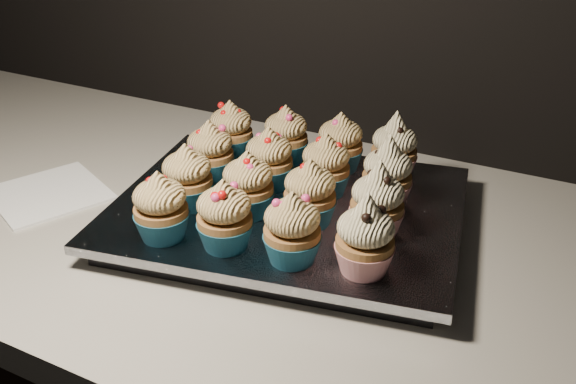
% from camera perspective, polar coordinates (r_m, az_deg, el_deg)
% --- Properties ---
extents(worktop, '(2.44, 0.64, 0.04)m').
position_cam_1_polar(worktop, '(0.87, -4.74, -3.09)').
color(worktop, beige).
rests_on(worktop, cabinet).
extents(napkin, '(0.19, 0.19, 0.00)m').
position_cam_1_polar(napkin, '(0.96, -20.48, -0.13)').
color(napkin, white).
rests_on(napkin, worktop).
extents(baking_tray, '(0.44, 0.37, 0.02)m').
position_cam_1_polar(baking_tray, '(0.82, 0.00, -2.40)').
color(baking_tray, black).
rests_on(baking_tray, worktop).
extents(foil_lining, '(0.48, 0.41, 0.01)m').
position_cam_1_polar(foil_lining, '(0.81, 0.00, -1.37)').
color(foil_lining, silver).
rests_on(foil_lining, baking_tray).
extents(cupcake_0, '(0.06, 0.06, 0.08)m').
position_cam_1_polar(cupcake_0, '(0.74, -11.25, -1.40)').
color(cupcake_0, '#1A5F7D').
rests_on(cupcake_0, foil_lining).
extents(cupcake_1, '(0.06, 0.06, 0.08)m').
position_cam_1_polar(cupcake_1, '(0.71, -5.67, -2.22)').
color(cupcake_1, '#1A5F7D').
rests_on(cupcake_1, foil_lining).
extents(cupcake_2, '(0.06, 0.06, 0.08)m').
position_cam_1_polar(cupcake_2, '(0.68, 0.37, -3.39)').
color(cupcake_2, '#1A5F7D').
rests_on(cupcake_2, foil_lining).
extents(cupcake_3, '(0.06, 0.06, 0.10)m').
position_cam_1_polar(cupcake_3, '(0.67, 6.87, -4.11)').
color(cupcake_3, '#A5161F').
rests_on(cupcake_3, foil_lining).
extents(cupcake_4, '(0.06, 0.06, 0.08)m').
position_cam_1_polar(cupcake_4, '(0.80, -8.93, 1.22)').
color(cupcake_4, '#1A5F7D').
rests_on(cupcake_4, foil_lining).
extents(cupcake_5, '(0.06, 0.06, 0.08)m').
position_cam_1_polar(cupcake_5, '(0.77, -3.57, 0.55)').
color(cupcake_5, '#1A5F7D').
rests_on(cupcake_5, foil_lining).
extents(cupcake_6, '(0.06, 0.06, 0.08)m').
position_cam_1_polar(cupcake_6, '(0.75, 1.95, -0.23)').
color(cupcake_6, '#1A5F7D').
rests_on(cupcake_6, foil_lining).
extents(cupcake_7, '(0.06, 0.06, 0.10)m').
position_cam_1_polar(cupcake_7, '(0.74, 7.95, -0.94)').
color(cupcake_7, '#A5161F').
rests_on(cupcake_7, foil_lining).
extents(cupcake_8, '(0.06, 0.06, 0.08)m').
position_cam_1_polar(cupcake_8, '(0.86, -6.92, 3.50)').
color(cupcake_8, '#1A5F7D').
rests_on(cupcake_8, foil_lining).
extents(cupcake_9, '(0.06, 0.06, 0.08)m').
position_cam_1_polar(cupcake_9, '(0.84, -1.68, 2.88)').
color(cupcake_9, '#1A5F7D').
rests_on(cupcake_9, foil_lining).
extents(cupcake_10, '(0.06, 0.06, 0.08)m').
position_cam_1_polar(cupcake_10, '(0.82, 3.37, 2.26)').
color(cupcake_10, '#1A5F7D').
rests_on(cupcake_10, foil_lining).
extents(cupcake_11, '(0.06, 0.06, 0.10)m').
position_cam_1_polar(cupcake_11, '(0.80, 8.82, 1.55)').
color(cupcake_11, '#A5161F').
rests_on(cupcake_11, foil_lining).
extents(cupcake_12, '(0.06, 0.06, 0.08)m').
position_cam_1_polar(cupcake_12, '(0.93, -5.09, 5.43)').
color(cupcake_12, '#1A5F7D').
rests_on(cupcake_12, foil_lining).
extents(cupcake_13, '(0.06, 0.06, 0.08)m').
position_cam_1_polar(cupcake_13, '(0.91, -0.19, 4.99)').
color(cupcake_13, '#1A5F7D').
rests_on(cupcake_13, foil_lining).
extents(cupcake_14, '(0.06, 0.06, 0.08)m').
position_cam_1_polar(cupcake_14, '(0.88, 4.66, 4.29)').
color(cupcake_14, '#1A5F7D').
rests_on(cupcake_14, foil_lining).
extents(cupcake_15, '(0.06, 0.06, 0.10)m').
position_cam_1_polar(cupcake_15, '(0.87, 9.42, 3.81)').
color(cupcake_15, '#A5161F').
rests_on(cupcake_15, foil_lining).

